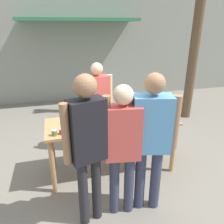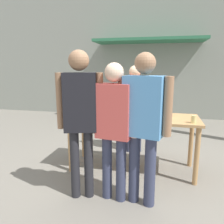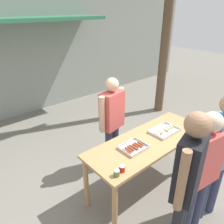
{
  "view_description": "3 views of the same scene",
  "coord_description": "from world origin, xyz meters",
  "px_view_note": "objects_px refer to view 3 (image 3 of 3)",
  "views": [
    {
      "loc": [
        -0.8,
        -2.97,
        2.26
      ],
      "look_at": [
        0.0,
        0.0,
        1.04
      ],
      "focal_mm": 35.0,
      "sensor_mm": 36.0,
      "label": 1
    },
    {
      "loc": [
        0.41,
        -3.33,
        1.65
      ],
      "look_at": [
        -0.33,
        -0.0,
        0.94
      ],
      "focal_mm": 35.0,
      "sensor_mm": 36.0,
      "label": 2
    },
    {
      "loc": [
        -2.18,
        -1.69,
        2.65
      ],
      "look_at": [
        -0.07,
        0.75,
        1.08
      ],
      "focal_mm": 35.0,
      "sensor_mm": 36.0,
      "label": 3
    }
  ],
  "objects_px": {
    "condiment_jar_mustard": "(117,173)",
    "food_tray_buns": "(163,131)",
    "person_server_behind_table": "(112,117)",
    "person_customer_waiting_in_line": "(203,166)",
    "beer_cup": "(197,124)",
    "person_customer_with_cup": "(219,150)",
    "person_customer_holding_hotdog": "(187,177)",
    "food_tray_sausages": "(133,148)",
    "condiment_jar_ketchup": "(122,169)"
  },
  "relations": [
    {
      "from": "beer_cup",
      "to": "person_customer_with_cup",
      "type": "bearing_deg",
      "value": -134.88
    },
    {
      "from": "food_tray_sausages",
      "to": "beer_cup",
      "type": "relative_size",
      "value": 3.38
    },
    {
      "from": "condiment_jar_mustard",
      "to": "food_tray_buns",
      "type": "bearing_deg",
      "value": 11.84
    },
    {
      "from": "person_customer_holding_hotdog",
      "to": "condiment_jar_ketchup",
      "type": "bearing_deg",
      "value": -85.74
    },
    {
      "from": "person_customer_with_cup",
      "to": "person_customer_holding_hotdog",
      "type": "bearing_deg",
      "value": 16.39
    },
    {
      "from": "person_customer_with_cup",
      "to": "condiment_jar_mustard",
      "type": "bearing_deg",
      "value": -15.74
    },
    {
      "from": "condiment_jar_ketchup",
      "to": "beer_cup",
      "type": "height_order",
      "value": "beer_cup"
    },
    {
      "from": "condiment_jar_mustard",
      "to": "person_customer_holding_hotdog",
      "type": "height_order",
      "value": "person_customer_holding_hotdog"
    },
    {
      "from": "person_server_behind_table",
      "to": "person_customer_holding_hotdog",
      "type": "height_order",
      "value": "person_customer_holding_hotdog"
    },
    {
      "from": "beer_cup",
      "to": "person_customer_with_cup",
      "type": "distance_m",
      "value": 0.91
    },
    {
      "from": "condiment_jar_mustard",
      "to": "person_customer_with_cup",
      "type": "relative_size",
      "value": 0.04
    },
    {
      "from": "food_tray_buns",
      "to": "condiment_jar_ketchup",
      "type": "bearing_deg",
      "value": -167.91
    },
    {
      "from": "condiment_jar_mustard",
      "to": "condiment_jar_ketchup",
      "type": "bearing_deg",
      "value": 9.01
    },
    {
      "from": "person_customer_holding_hotdog",
      "to": "person_customer_waiting_in_line",
      "type": "bearing_deg",
      "value": 169.55
    },
    {
      "from": "condiment_jar_mustard",
      "to": "person_server_behind_table",
      "type": "xyz_separation_m",
      "value": [
        0.8,
        1.01,
        0.07
      ]
    },
    {
      "from": "condiment_jar_mustard",
      "to": "person_customer_waiting_in_line",
      "type": "distance_m",
      "value": 0.98
    },
    {
      "from": "food_tray_sausages",
      "to": "person_customer_holding_hotdog",
      "type": "bearing_deg",
      "value": -101.41
    },
    {
      "from": "food_tray_buns",
      "to": "person_customer_holding_hotdog",
      "type": "height_order",
      "value": "person_customer_holding_hotdog"
    },
    {
      "from": "food_tray_sausages",
      "to": "person_customer_holding_hotdog",
      "type": "distance_m",
      "value": 0.96
    },
    {
      "from": "condiment_jar_mustard",
      "to": "person_customer_holding_hotdog",
      "type": "bearing_deg",
      "value": -62.25
    },
    {
      "from": "food_tray_sausages",
      "to": "condiment_jar_mustard",
      "type": "distance_m",
      "value": 0.59
    },
    {
      "from": "person_server_behind_table",
      "to": "beer_cup",
      "type": "bearing_deg",
      "value": -58.09
    },
    {
      "from": "beer_cup",
      "to": "person_customer_holding_hotdog",
      "type": "relative_size",
      "value": 0.06
    },
    {
      "from": "condiment_jar_mustard",
      "to": "person_customer_holding_hotdog",
      "type": "distance_m",
      "value": 0.78
    },
    {
      "from": "person_server_behind_table",
      "to": "person_customer_holding_hotdog",
      "type": "xyz_separation_m",
      "value": [
        -0.45,
        -1.67,
        0.12
      ]
    },
    {
      "from": "food_tray_sausages",
      "to": "condiment_jar_mustard",
      "type": "xyz_separation_m",
      "value": [
        -0.53,
        -0.25,
        0.02
      ]
    },
    {
      "from": "condiment_jar_ketchup",
      "to": "beer_cup",
      "type": "relative_size",
      "value": 0.73
    },
    {
      "from": "condiment_jar_mustard",
      "to": "person_customer_with_cup",
      "type": "height_order",
      "value": "person_customer_with_cup"
    },
    {
      "from": "food_tray_buns",
      "to": "condiment_jar_mustard",
      "type": "xyz_separation_m",
      "value": [
        -1.2,
        -0.25,
        0.02
      ]
    },
    {
      "from": "condiment_jar_mustard",
      "to": "beer_cup",
      "type": "height_order",
      "value": "beer_cup"
    },
    {
      "from": "food_tray_buns",
      "to": "person_customer_waiting_in_line",
      "type": "bearing_deg",
      "value": -117.04
    },
    {
      "from": "person_server_behind_table",
      "to": "person_customer_waiting_in_line",
      "type": "distance_m",
      "value": 1.63
    },
    {
      "from": "person_customer_with_cup",
      "to": "food_tray_sausages",
      "type": "bearing_deg",
      "value": -43.1
    },
    {
      "from": "food_tray_buns",
      "to": "beer_cup",
      "type": "distance_m",
      "value": 0.59
    },
    {
      "from": "food_tray_buns",
      "to": "beer_cup",
      "type": "xyz_separation_m",
      "value": [
        0.53,
        -0.25,
        0.03
      ]
    },
    {
      "from": "food_tray_sausages",
      "to": "beer_cup",
      "type": "bearing_deg",
      "value": -11.76
    },
    {
      "from": "food_tray_buns",
      "to": "person_customer_holding_hotdog",
      "type": "distance_m",
      "value": 1.27
    },
    {
      "from": "person_customer_holding_hotdog",
      "to": "person_customer_waiting_in_line",
      "type": "relative_size",
      "value": 1.08
    },
    {
      "from": "food_tray_sausages",
      "to": "person_customer_holding_hotdog",
      "type": "height_order",
      "value": "person_customer_holding_hotdog"
    },
    {
      "from": "food_tray_buns",
      "to": "person_server_behind_table",
      "type": "xyz_separation_m",
      "value": [
        -0.41,
        0.76,
        0.09
      ]
    },
    {
      "from": "person_server_behind_table",
      "to": "person_customer_waiting_in_line",
      "type": "height_order",
      "value": "person_customer_waiting_in_line"
    },
    {
      "from": "food_tray_buns",
      "to": "beer_cup",
      "type": "relative_size",
      "value": 4.3
    },
    {
      "from": "food_tray_sausages",
      "to": "person_server_behind_table",
      "type": "xyz_separation_m",
      "value": [
        0.26,
        0.76,
        0.09
      ]
    },
    {
      "from": "food_tray_sausages",
      "to": "person_server_behind_table",
      "type": "distance_m",
      "value": 0.81
    },
    {
      "from": "condiment_jar_ketchup",
      "to": "person_customer_waiting_in_line",
      "type": "bearing_deg",
      "value": -44.37
    },
    {
      "from": "food_tray_sausages",
      "to": "food_tray_buns",
      "type": "relative_size",
      "value": 0.79
    },
    {
      "from": "condiment_jar_mustard",
      "to": "beer_cup",
      "type": "distance_m",
      "value": 1.74
    },
    {
      "from": "person_server_behind_table",
      "to": "condiment_jar_ketchup",
      "type": "bearing_deg",
      "value": -136.2
    },
    {
      "from": "person_customer_holding_hotdog",
      "to": "food_tray_sausages",
      "type": "bearing_deg",
      "value": -117.34
    },
    {
      "from": "condiment_jar_ketchup",
      "to": "person_customer_with_cup",
      "type": "height_order",
      "value": "person_customer_with_cup"
    }
  ]
}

